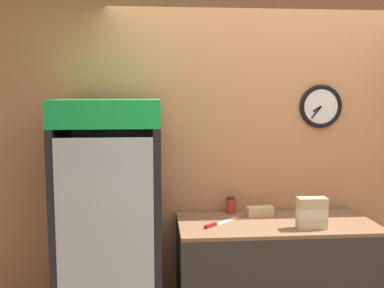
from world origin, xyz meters
name	(u,v)px	position (x,y,z in m)	size (l,w,h in m)	color
wall_back	(265,154)	(0.00, 1.26, 1.35)	(5.20, 0.09, 2.70)	tan
prep_counter	(275,280)	(0.00, 0.88, 0.45)	(1.45, 0.66, 0.90)	#332D28
beverage_cooler	(111,213)	(-1.21, 0.89, 0.99)	(0.71, 0.72, 1.80)	black
sandwich_stack_bottom	(312,223)	(0.20, 0.70, 0.94)	(0.21, 0.09, 0.07)	beige
sandwich_stack_middle	(312,213)	(0.20, 0.70, 1.01)	(0.21, 0.10, 0.07)	beige
sandwich_stack_top	(312,203)	(0.20, 0.70, 1.08)	(0.21, 0.10, 0.07)	tan
sandwich_flat_left	(260,211)	(-0.09, 1.05, 0.93)	(0.21, 0.10, 0.07)	tan
chefs_knife	(217,224)	(-0.45, 0.85, 0.91)	(0.29, 0.28, 0.02)	silver
condiment_jar	(231,205)	(-0.30, 1.14, 0.96)	(0.08, 0.08, 0.13)	#B72D23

